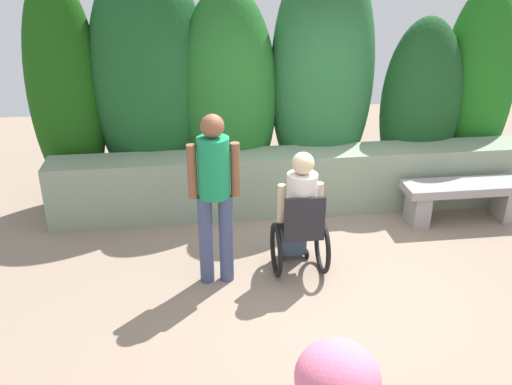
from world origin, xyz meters
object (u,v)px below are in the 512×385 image
(stone_bench, at_px, (464,196))
(person_in_wheelchair, at_px, (300,217))
(person_standing_companion, at_px, (214,189))
(flower_pot_terracotta_by_wall, at_px, (337,385))

(stone_bench, distance_m, person_in_wheelchair, 2.39)
(stone_bench, relative_size, person_standing_companion, 0.86)
(person_standing_companion, relative_size, flower_pot_terracotta_by_wall, 2.54)
(person_in_wheelchair, bearing_deg, person_standing_companion, -164.03)
(stone_bench, relative_size, person_in_wheelchair, 1.13)
(person_standing_companion, distance_m, flower_pot_terracotta_by_wall, 2.18)
(stone_bench, height_order, flower_pot_terracotta_by_wall, flower_pot_terracotta_by_wall)
(person_in_wheelchair, relative_size, person_standing_companion, 0.76)
(stone_bench, bearing_deg, person_standing_companion, -158.53)
(person_in_wheelchair, xyz_separation_m, person_standing_companion, (-0.85, -0.08, 0.39))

